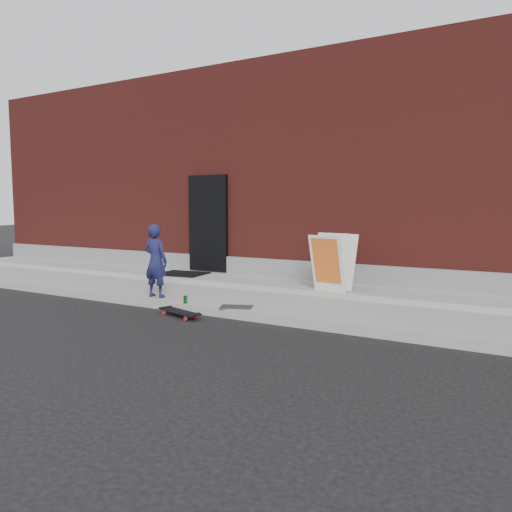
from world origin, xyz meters
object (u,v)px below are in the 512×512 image
Objects in this scene: skateboard at (179,312)px; soda_can at (185,300)px; pizza_sign at (333,262)px; child at (156,261)px.

skateboard is 6.92× the size of soda_can.
pizza_sign reaches higher than skateboard.
skateboard is 0.86× the size of pizza_sign.
pizza_sign is 2.77m from soda_can.
pizza_sign is at bearing 45.25° from soda_can.
child reaches higher than soda_can.
pizza_sign is 8.09× the size of soda_can.
child reaches higher than skateboard.
soda_can is (-1.91, -1.93, -0.57)m from pizza_sign.
child is at bearing 150.28° from skateboard.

